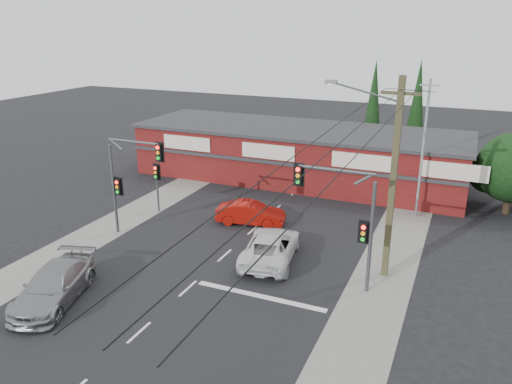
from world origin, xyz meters
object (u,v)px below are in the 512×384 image
at_px(silver_suv, 54,286).
at_px(utility_pole, 391,173).
at_px(white_suv, 271,246).
at_px(red_sedan, 251,213).
at_px(shop_building, 298,153).

height_order(silver_suv, utility_pole, utility_pole).
bearing_deg(utility_pole, white_suv, -173.17).
bearing_deg(white_suv, red_sedan, -63.97).
distance_m(silver_suv, red_sedan, 12.95).
bearing_deg(silver_suv, shop_building, 62.64).
bearing_deg(red_sedan, white_suv, -155.20).
distance_m(silver_suv, utility_pole, 16.59).
xyz_separation_m(silver_suv, shop_building, (4.05, 22.63, 1.34)).
bearing_deg(red_sedan, utility_pole, -122.71).
bearing_deg(shop_building, utility_pole, -56.24).
height_order(white_suv, shop_building, shop_building).
relative_size(red_sedan, utility_pole, 0.44).
distance_m(silver_suv, shop_building, 23.03).
height_order(red_sedan, shop_building, shop_building).
height_order(white_suv, silver_suv, silver_suv).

